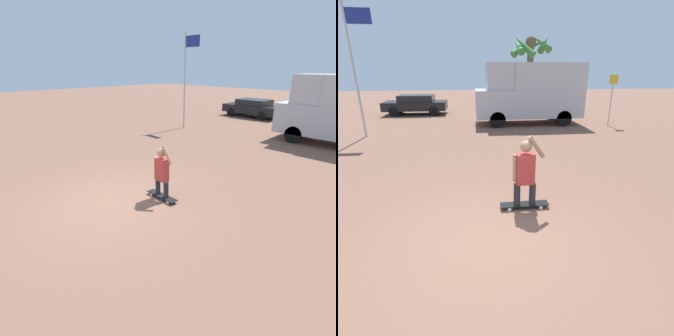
% 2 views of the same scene
% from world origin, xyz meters
% --- Properties ---
extents(ground_plane, '(80.00, 80.00, 0.00)m').
position_xyz_m(ground_plane, '(0.00, 0.00, 0.00)').
color(ground_plane, brown).
extents(skateboard, '(1.03, 0.24, 0.09)m').
position_xyz_m(skateboard, '(0.80, 1.14, 0.08)').
color(skateboard, black).
rests_on(skateboard, ground_plane).
extents(person_skateboarder, '(0.65, 0.24, 1.48)m').
position_xyz_m(person_skateboarder, '(0.80, 1.14, 0.86)').
color(person_skateboarder, '#28282D').
rests_on(person_skateboarder, skateboard).
extents(camper_van, '(5.67, 2.29, 3.17)m').
position_xyz_m(camper_van, '(2.96, 10.75, 1.72)').
color(camper_van, black).
rests_on(camper_van, ground_plane).
extents(parked_car_black, '(4.03, 1.89, 1.28)m').
position_xyz_m(parked_car_black, '(-3.97, 14.93, 0.69)').
color(parked_car_black, black).
rests_on(parked_car_black, ground_plane).
extents(palm_tree_near_van, '(3.36, 3.46, 5.48)m').
position_xyz_m(palm_tree_near_van, '(4.58, 18.66, 4.26)').
color(palm_tree_near_van, brown).
rests_on(palm_tree_near_van, ground_plane).
extents(flagpole, '(1.06, 0.12, 5.32)m').
position_xyz_m(flagpole, '(-4.87, 8.45, 3.12)').
color(flagpole, '#B7B7BC').
rests_on(flagpole, ground_plane).
extents(street_sign, '(0.44, 0.06, 2.60)m').
position_xyz_m(street_sign, '(7.03, 9.59, 1.66)').
color(street_sign, '#B7B7BC').
rests_on(street_sign, ground_plane).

